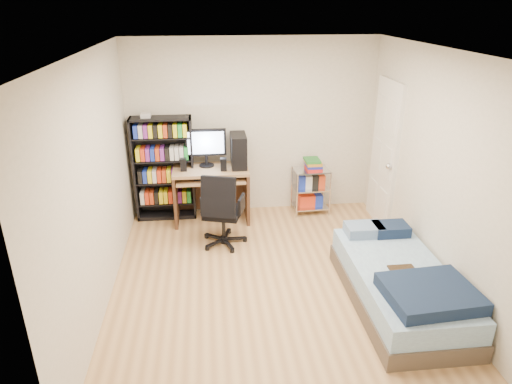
{
  "coord_description": "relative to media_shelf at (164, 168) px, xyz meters",
  "views": [
    {
      "loc": [
        -0.64,
        -4.29,
        2.93
      ],
      "look_at": [
        -0.13,
        0.4,
        0.94
      ],
      "focal_mm": 32.0,
      "sensor_mm": 36.0,
      "label": 1
    }
  ],
  "objects": [
    {
      "name": "room",
      "position": [
        1.27,
        -1.84,
        0.49
      ],
      "size": [
        3.58,
        4.08,
        2.58
      ],
      "color": "tan",
      "rests_on": "ground"
    },
    {
      "name": "media_shelf",
      "position": [
        0.0,
        0.0,
        0.0
      ],
      "size": [
        0.83,
        0.28,
        1.54
      ],
      "color": "black",
      "rests_on": "room"
    },
    {
      "name": "computer_desk",
      "position": [
        0.75,
        -0.11,
        -0.05
      ],
      "size": [
        1.04,
        0.6,
        1.31
      ],
      "color": "#A88056",
      "rests_on": "room"
    },
    {
      "name": "office_chair",
      "position": [
        0.77,
        -0.92,
        -0.44
      ],
      "size": [
        0.73,
        0.73,
        0.99
      ],
      "rotation": [
        0.0,
        0.0,
        -0.29
      ],
      "color": "black",
      "rests_on": "room"
    },
    {
      "name": "wire_cart",
      "position": [
        2.1,
        -0.07,
        -0.22
      ],
      "size": [
        0.53,
        0.39,
        0.83
      ],
      "rotation": [
        0.0,
        0.0,
        0.05
      ],
      "color": "silver",
      "rests_on": "room"
    },
    {
      "name": "bed",
      "position": [
        2.53,
        -2.37,
        -0.52
      ],
      "size": [
        0.94,
        1.88,
        0.54
      ],
      "color": "#4F453A",
      "rests_on": "room"
    },
    {
      "name": "door",
      "position": [
        2.99,
        -0.49,
        0.24
      ],
      "size": [
        0.12,
        0.8,
        2.0
      ],
      "color": "white",
      "rests_on": "room"
    }
  ]
}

